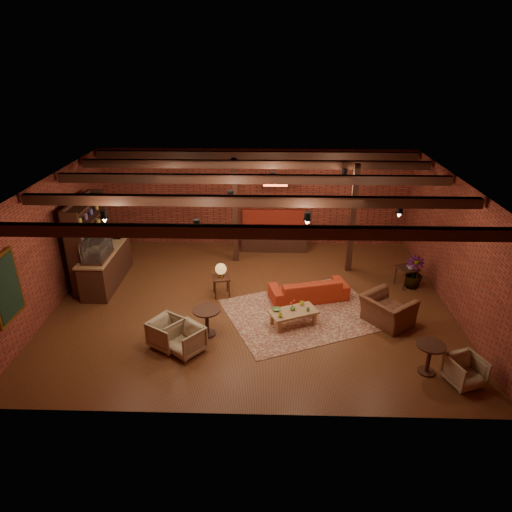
{
  "coord_description": "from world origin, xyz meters",
  "views": [
    {
      "loc": [
        0.4,
        -10.33,
        6.04
      ],
      "look_at": [
        0.1,
        0.2,
        1.24
      ],
      "focal_mm": 32.0,
      "sensor_mm": 36.0,
      "label": 1
    }
  ],
  "objects_px": {
    "round_table_left": "(207,318)",
    "plant_tall": "(418,242)",
    "armchair_right": "(388,306)",
    "armchair_far": "(465,370)",
    "sofa": "(309,289)",
    "coffee_table": "(293,312)",
    "round_table_right": "(429,354)",
    "side_table_lamp": "(221,271)",
    "armchair_b": "(186,338)",
    "armchair_a": "(168,332)",
    "side_table_book": "(407,269)"
  },
  "relations": [
    {
      "from": "round_table_right",
      "to": "plant_tall",
      "type": "xyz_separation_m",
      "value": [
        0.73,
        3.69,
        0.89
      ]
    },
    {
      "from": "coffee_table",
      "to": "round_table_right",
      "type": "xyz_separation_m",
      "value": [
        2.66,
        -1.69,
        0.11
      ]
    },
    {
      "from": "sofa",
      "to": "armchair_far",
      "type": "bearing_deg",
      "value": 116.25
    },
    {
      "from": "coffee_table",
      "to": "armchair_a",
      "type": "relative_size",
      "value": 1.74
    },
    {
      "from": "coffee_table",
      "to": "side_table_lamp",
      "type": "relative_size",
      "value": 1.32
    },
    {
      "from": "side_table_lamp",
      "to": "plant_tall",
      "type": "xyz_separation_m",
      "value": [
        5.23,
        0.64,
        0.63
      ]
    },
    {
      "from": "armchair_a",
      "to": "armchair_right",
      "type": "relative_size",
      "value": 0.66
    },
    {
      "from": "side_table_book",
      "to": "round_table_right",
      "type": "xyz_separation_m",
      "value": [
        -0.57,
        -3.77,
        -0.07
      ]
    },
    {
      "from": "round_table_left",
      "to": "round_table_right",
      "type": "distance_m",
      "value": 4.81
    },
    {
      "from": "round_table_left",
      "to": "side_table_book",
      "type": "xyz_separation_m",
      "value": [
        5.22,
        2.53,
        0.08
      ]
    },
    {
      "from": "round_table_right",
      "to": "armchair_far",
      "type": "height_order",
      "value": "round_table_right"
    },
    {
      "from": "armchair_right",
      "to": "armchair_a",
      "type": "bearing_deg",
      "value": 64.07
    },
    {
      "from": "armchair_a",
      "to": "armchair_b",
      "type": "xyz_separation_m",
      "value": [
        0.43,
        -0.22,
        -0.01
      ]
    },
    {
      "from": "armchair_b",
      "to": "armchair_a",
      "type": "bearing_deg",
      "value": -166.86
    },
    {
      "from": "armchair_a",
      "to": "side_table_lamp",
      "type": "bearing_deg",
      "value": 9.36
    },
    {
      "from": "coffee_table",
      "to": "side_table_book",
      "type": "bearing_deg",
      "value": 32.81
    },
    {
      "from": "round_table_left",
      "to": "plant_tall",
      "type": "height_order",
      "value": "plant_tall"
    },
    {
      "from": "side_table_lamp",
      "to": "round_table_right",
      "type": "distance_m",
      "value": 5.45
    },
    {
      "from": "armchair_b",
      "to": "round_table_right",
      "type": "bearing_deg",
      "value": 34.44
    },
    {
      "from": "side_table_lamp",
      "to": "coffee_table",
      "type": "bearing_deg",
      "value": -36.8
    },
    {
      "from": "armchair_a",
      "to": "plant_tall",
      "type": "distance_m",
      "value": 6.91
    },
    {
      "from": "sofa",
      "to": "armchair_right",
      "type": "relative_size",
      "value": 1.87
    },
    {
      "from": "side_table_lamp",
      "to": "armchair_right",
      "type": "xyz_separation_m",
      "value": [
        4.09,
        -1.23,
        -0.24
      ]
    },
    {
      "from": "side_table_lamp",
      "to": "armchair_right",
      "type": "distance_m",
      "value": 4.28
    },
    {
      "from": "armchair_far",
      "to": "side_table_lamp",
      "type": "bearing_deg",
      "value": 126.56
    },
    {
      "from": "sofa",
      "to": "plant_tall",
      "type": "bearing_deg",
      "value": 179.77
    },
    {
      "from": "coffee_table",
      "to": "armchair_a",
      "type": "height_order",
      "value": "armchair_a"
    },
    {
      "from": "armchair_right",
      "to": "armchair_b",
      "type": "bearing_deg",
      "value": 67.73
    },
    {
      "from": "armchair_a",
      "to": "armchair_right",
      "type": "distance_m",
      "value": 5.16
    },
    {
      "from": "sofa",
      "to": "armchair_far",
      "type": "height_order",
      "value": "armchair_far"
    },
    {
      "from": "coffee_table",
      "to": "armchair_b",
      "type": "xyz_separation_m",
      "value": [
        -2.36,
        -1.14,
        0.0
      ]
    },
    {
      "from": "plant_tall",
      "to": "armchair_right",
      "type": "bearing_deg",
      "value": -121.33
    },
    {
      "from": "coffee_table",
      "to": "armchair_b",
      "type": "relative_size",
      "value": 1.8
    },
    {
      "from": "armchair_far",
      "to": "sofa",
      "type": "bearing_deg",
      "value": 110.61
    },
    {
      "from": "armchair_far",
      "to": "plant_tall",
      "type": "bearing_deg",
      "value": 68.37
    },
    {
      "from": "round_table_left",
      "to": "armchair_b",
      "type": "height_order",
      "value": "armchair_b"
    },
    {
      "from": "armchair_a",
      "to": "armchair_right",
      "type": "bearing_deg",
      "value": -46.14
    },
    {
      "from": "armchair_right",
      "to": "armchair_far",
      "type": "height_order",
      "value": "armchair_right"
    },
    {
      "from": "round_table_left",
      "to": "armchair_far",
      "type": "distance_m",
      "value": 5.49
    },
    {
      "from": "side_table_lamp",
      "to": "armchair_far",
      "type": "distance_m",
      "value": 6.14
    },
    {
      "from": "armchair_right",
      "to": "armchair_far",
      "type": "bearing_deg",
      "value": 167.67
    },
    {
      "from": "armchair_far",
      "to": "round_table_left",
      "type": "bearing_deg",
      "value": 143.56
    },
    {
      "from": "round_table_left",
      "to": "plant_tall",
      "type": "relative_size",
      "value": 0.25
    },
    {
      "from": "round_table_left",
      "to": "armchair_far",
      "type": "xyz_separation_m",
      "value": [
        5.27,
        -1.55,
        -0.12
      ]
    },
    {
      "from": "coffee_table",
      "to": "sofa",
      "type": "bearing_deg",
      "value": 69.64
    },
    {
      "from": "sofa",
      "to": "coffee_table",
      "type": "xyz_separation_m",
      "value": [
        -0.47,
        -1.27,
        0.05
      ]
    },
    {
      "from": "armchair_b",
      "to": "plant_tall",
      "type": "xyz_separation_m",
      "value": [
        5.75,
        3.15,
        1.0
      ]
    },
    {
      "from": "sofa",
      "to": "armchair_a",
      "type": "bearing_deg",
      "value": 19.47
    },
    {
      "from": "round_table_left",
      "to": "coffee_table",
      "type": "bearing_deg",
      "value": 12.78
    },
    {
      "from": "armchair_a",
      "to": "side_table_book",
      "type": "height_order",
      "value": "armchair_a"
    }
  ]
}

